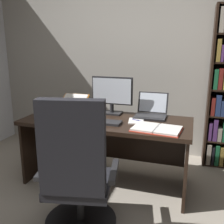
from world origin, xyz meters
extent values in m
cube|color=#B2ADA3|center=(0.00, 1.90, 1.32)|extent=(5.04, 0.12, 2.65)
cube|color=black|center=(-0.20, 0.83, 0.70)|extent=(1.75, 0.74, 0.04)
cube|color=black|center=(-1.04, 0.83, 0.34)|extent=(0.03, 0.68, 0.68)
cube|color=black|center=(0.64, 0.83, 0.34)|extent=(0.03, 0.68, 0.68)
cube|color=black|center=(-0.20, 1.17, 0.37)|extent=(1.63, 0.03, 0.48)
cube|color=black|center=(0.83, 1.68, 0.97)|extent=(0.02, 0.28, 1.93)
cube|color=gray|center=(0.89, 1.66, 0.15)|extent=(0.05, 0.22, 0.26)
cube|color=black|center=(0.94, 1.64, 0.14)|extent=(0.03, 0.17, 0.23)
cube|color=#195633|center=(0.99, 1.64, 0.15)|extent=(0.05, 0.18, 0.26)
cube|color=olive|center=(1.04, 1.66, 0.14)|extent=(0.04, 0.21, 0.24)
cube|color=#512D66|center=(0.88, 1.64, 0.45)|extent=(0.04, 0.19, 0.22)
cube|color=#512D66|center=(0.94, 1.64, 0.47)|extent=(0.05, 0.18, 0.27)
cube|color=gray|center=(0.99, 1.64, 0.42)|extent=(0.05, 0.18, 0.16)
cube|color=maroon|center=(0.88, 1.64, 0.77)|extent=(0.04, 0.18, 0.21)
cube|color=navy|center=(0.94, 1.63, 0.78)|extent=(0.06, 0.16, 0.25)
cube|color=navy|center=(1.00, 1.65, 0.75)|extent=(0.06, 0.20, 0.18)
cube|color=#195633|center=(0.89, 1.64, 1.09)|extent=(0.04, 0.18, 0.23)
cube|color=maroon|center=(0.94, 1.63, 1.10)|extent=(0.05, 0.16, 0.24)
cube|color=olive|center=(0.89, 1.63, 1.42)|extent=(0.04, 0.16, 0.25)
cube|color=#512D66|center=(0.93, 1.66, 1.39)|extent=(0.03, 0.22, 0.19)
cube|color=gray|center=(0.89, 1.65, 1.75)|extent=(0.05, 0.20, 0.27)
cylinder|color=#232326|center=(-0.18, 0.08, 0.03)|extent=(0.60, 0.60, 0.05)
cylinder|color=#232326|center=(-0.18, 0.08, 0.20)|extent=(0.06, 0.06, 0.30)
cube|color=black|center=(-0.18, 0.08, 0.39)|extent=(0.59, 0.57, 0.07)
cube|color=black|center=(-0.14, -0.12, 0.77)|extent=(0.49, 0.20, 0.71)
cube|color=#232326|center=(-0.45, 0.02, 0.51)|extent=(0.13, 0.39, 0.04)
cube|color=#232326|center=(0.09, 0.14, 0.51)|extent=(0.13, 0.39, 0.04)
cube|color=#232326|center=(-0.22, 1.07, 0.73)|extent=(0.22, 0.16, 0.02)
cylinder|color=#232326|center=(-0.22, 1.07, 0.79)|extent=(0.04, 0.04, 0.09)
cube|color=#232326|center=(-0.22, 1.07, 0.99)|extent=(0.47, 0.02, 0.31)
cube|color=silver|center=(-0.22, 1.05, 0.99)|extent=(0.44, 0.00, 0.28)
cube|color=#232326|center=(0.22, 1.03, 0.73)|extent=(0.33, 0.24, 0.02)
cube|color=#2D2D30|center=(0.22, 1.01, 0.74)|extent=(0.28, 0.13, 0.00)
cube|color=#232326|center=(0.22, 1.18, 0.86)|extent=(0.33, 0.07, 0.23)
cube|color=silver|center=(0.22, 1.18, 0.86)|extent=(0.30, 0.06, 0.20)
cube|color=#232326|center=(-0.22, 0.69, 0.73)|extent=(0.42, 0.15, 0.02)
ellipsoid|color=#232326|center=(-0.52, 0.69, 0.74)|extent=(0.06, 0.10, 0.04)
cube|color=#232326|center=(-0.74, 1.05, 0.73)|extent=(0.14, 0.12, 0.01)
cube|color=#232326|center=(-0.74, 1.00, 0.74)|extent=(0.30, 0.01, 0.01)
cube|color=orange|center=(-0.74, 1.16, 0.82)|extent=(0.33, 0.22, 0.14)
cube|color=silver|center=(-0.74, 1.15, 0.82)|extent=(0.30, 0.20, 0.13)
cube|color=#DB422D|center=(0.24, 0.65, 0.73)|extent=(0.25, 0.32, 0.01)
cube|color=#DB422D|center=(0.46, 0.63, 0.73)|extent=(0.25, 0.32, 0.01)
cube|color=silver|center=(0.24, 0.65, 0.74)|extent=(0.23, 0.30, 0.02)
cube|color=silver|center=(0.46, 0.63, 0.74)|extent=(0.23, 0.30, 0.02)
cylinder|color=#B7B7BC|center=(0.35, 0.64, 0.73)|extent=(0.05, 0.27, 0.02)
cube|color=silver|center=(0.11, 0.84, 0.73)|extent=(0.18, 0.23, 0.01)
cylinder|color=navy|center=(0.13, 0.84, 0.74)|extent=(0.13, 0.06, 0.01)
camera|label=1|loc=(0.65, -1.64, 1.48)|focal=41.39mm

